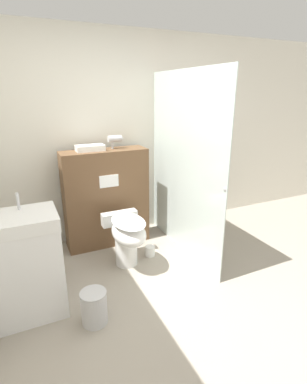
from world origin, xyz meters
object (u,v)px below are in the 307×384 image
at_px(sink_vanity, 28,265).
at_px(hair_drier, 115,139).
at_px(waste_bin, 94,307).
at_px(toilet, 127,235).

xyz_separation_m(sink_vanity, hair_drier, (1.10, 0.97, 0.83)).
xyz_separation_m(sink_vanity, waste_bin, (0.44, -0.35, -0.31)).
bearing_deg(hair_drier, toilet, -100.31).
height_order(toilet, sink_vanity, sink_vanity).
relative_size(toilet, waste_bin, 2.11).
bearing_deg(waste_bin, sink_vanity, 141.55).
relative_size(sink_vanity, hair_drier, 5.62).
relative_size(hair_drier, waste_bin, 0.64).
bearing_deg(toilet, hair_drier, 79.69).
xyz_separation_m(toilet, waste_bin, (-0.54, -0.69, -0.22)).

